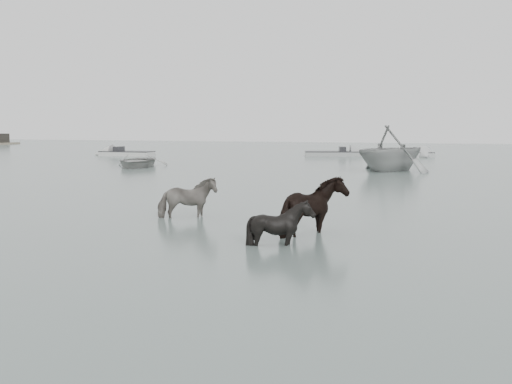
# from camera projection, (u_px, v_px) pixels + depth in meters

# --- Properties ---
(ground) EXTENTS (140.00, 140.00, 0.00)m
(ground) POSITION_uv_depth(u_px,v_px,m) (281.00, 235.00, 15.61)
(ground) COLOR slate
(ground) RESTS_ON ground
(pony_pinto) EXTENTS (1.82, 1.48, 1.41)m
(pony_pinto) POSITION_uv_depth(u_px,v_px,m) (187.00, 194.00, 18.35)
(pony_pinto) COLOR black
(pony_pinto) RESTS_ON ground
(pony_dark) EXTENTS (1.51, 1.73, 1.64)m
(pony_dark) POSITION_uv_depth(u_px,v_px,m) (315.00, 202.00, 15.54)
(pony_dark) COLOR black
(pony_dark) RESTS_ON ground
(pony_black) EXTENTS (1.54, 1.47, 1.35)m
(pony_black) POSITION_uv_depth(u_px,v_px,m) (281.00, 215.00, 14.31)
(pony_black) COLOR black
(pony_black) RESTS_ON ground
(rowboat_lead) EXTENTS (3.98, 4.95, 0.91)m
(rowboat_lead) POSITION_uv_depth(u_px,v_px,m) (137.00, 159.00, 39.03)
(rowboat_lead) COLOR #A5A4A0
(rowboat_lead) RESTS_ON ground
(rowboat_trail) EXTENTS (6.56, 6.71, 2.68)m
(rowboat_trail) POSITION_uv_depth(u_px,v_px,m) (391.00, 147.00, 35.75)
(rowboat_trail) COLOR #9FA19F
(rowboat_trail) RESTS_ON ground
(skiff_outer) EXTENTS (5.94, 1.69, 0.75)m
(skiff_outer) POSITION_uv_depth(u_px,v_px,m) (127.00, 151.00, 51.61)
(skiff_outer) COLOR silver
(skiff_outer) RESTS_ON ground
(skiff_mid) EXTENTS (2.87, 5.13, 0.75)m
(skiff_mid) POSITION_uv_depth(u_px,v_px,m) (419.00, 152.00, 50.97)
(skiff_mid) COLOR #A9ACAA
(skiff_mid) RESTS_ON ground
(skiff_far) EXTENTS (6.42, 3.12, 0.75)m
(skiff_far) POSITION_uv_depth(u_px,v_px,m) (333.00, 151.00, 51.35)
(skiff_far) COLOR #979A97
(skiff_far) RESTS_ON ground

